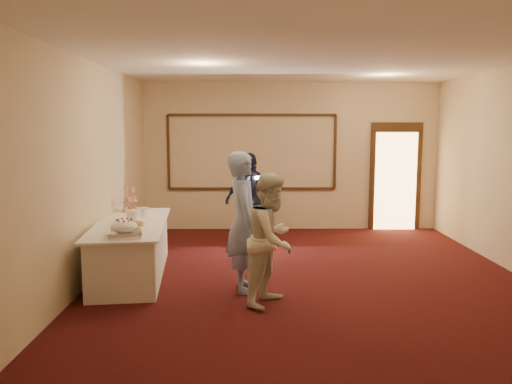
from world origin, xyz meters
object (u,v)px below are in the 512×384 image
plate_stack_a (133,216)px  plate_stack_b (144,212)px  woman (272,239)px  guest (251,199)px  cupcake_stand (130,202)px  pavlova_tray (125,229)px  tart (134,225)px  buffet_table (132,249)px  man (243,222)px

plate_stack_a → plate_stack_b: (0.07, 0.39, -0.01)m
plate_stack_b → woman: 2.42m
woman → plate_stack_b: bearing=78.1°
plate_stack_a → woman: bearing=-31.4°
plate_stack_a → guest: (1.67, 1.85, -0.03)m
cupcake_stand → plate_stack_a: (0.25, -0.91, -0.07)m
pavlova_tray → tart: bearing=92.1°
woman → guest: bearing=33.0°
plate_stack_b → guest: (1.60, 1.46, -0.01)m
tart → plate_stack_b: bearing=91.4°
pavlova_tray → buffet_table: bearing=98.7°
buffet_table → woman: 2.29m
plate_stack_b → woman: woman is taller
pavlova_tray → plate_stack_b: 1.29m
pavlova_tray → man: bearing=8.9°
plate_stack_a → woman: woman is taller
plate_stack_b → guest: size_ratio=0.10×
pavlova_tray → cupcake_stand: size_ratio=1.36×
pavlova_tray → cupcake_stand: cupcake_stand is taller
plate_stack_b → man: size_ratio=0.09×
buffet_table → pavlova_tray: size_ratio=4.38×
man → woman: man is taller
buffet_table → plate_stack_a: size_ratio=12.45×
buffet_table → guest: guest is taller
woman → guest: 3.03m
plate_stack_a → man: (1.57, -0.67, 0.05)m
buffet_table → plate_stack_b: (0.10, 0.41, 0.45)m
woman → guest: size_ratio=0.95×
buffet_table → guest: bearing=47.9°
plate_stack_a → tart: size_ratio=0.67×
pavlova_tray → guest: 3.16m
pavlova_tray → plate_stack_a: 0.91m
tart → woman: bearing=-24.6°
plate_stack_b → guest: guest is taller
tart → guest: (1.58, 2.18, 0.03)m
cupcake_stand → plate_stack_a: 0.95m
cupcake_stand → tart: cupcake_stand is taller
plate_stack_b → woman: (1.85, -1.56, -0.06)m
cupcake_stand → tart: 1.30m
buffet_table → cupcake_stand: bearing=103.5°
tart → guest: bearing=54.1°
tart → guest: 2.70m
woman → tart: bearing=93.7°
plate_stack_b → man: man is taller
plate_stack_b → tart: bearing=-88.6°
tart → man: size_ratio=0.17×
cupcake_stand → tart: size_ratio=1.40×
pavlova_tray → tart: 0.57m
cupcake_stand → plate_stack_b: bearing=-58.4°
plate_stack_a → pavlova_tray: bearing=-83.3°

